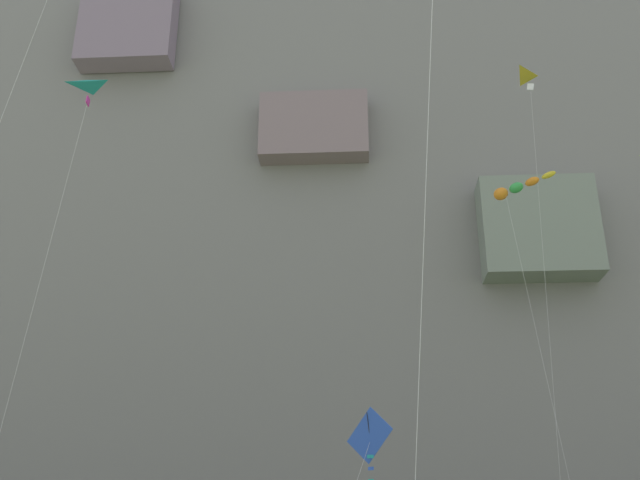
% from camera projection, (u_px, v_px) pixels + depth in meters
% --- Properties ---
extents(cliff_face, '(180.00, 27.66, 80.98)m').
position_uv_depth(cliff_face, '(322.00, 175.00, 81.08)').
color(cliff_face, slate).
rests_on(cliff_face, ground).
extents(kite_windsock_high_center, '(3.62, 6.76, 24.65)m').
position_uv_depth(kite_windsock_high_center, '(515.00, 189.00, 47.60)').
color(kite_windsock_high_center, orange).
rests_on(kite_windsock_high_center, ground).
extents(kite_delta_high_left, '(2.42, 2.69, 22.75)m').
position_uv_depth(kite_delta_high_left, '(89.00, 114.00, 35.36)').
color(kite_delta_high_left, teal).
rests_on(kite_delta_high_left, ground).
extents(kite_delta_upper_right, '(3.31, 3.02, 31.80)m').
position_uv_depth(kite_delta_upper_right, '(539.00, 91.00, 49.38)').
color(kite_delta_upper_right, yellow).
rests_on(kite_delta_upper_right, ground).
extents(kite_diamond_far_right, '(3.35, 5.13, 8.34)m').
position_uv_depth(kite_diamond_far_right, '(369.00, 438.00, 31.03)').
color(kite_diamond_far_right, blue).
rests_on(kite_diamond_far_right, ground).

